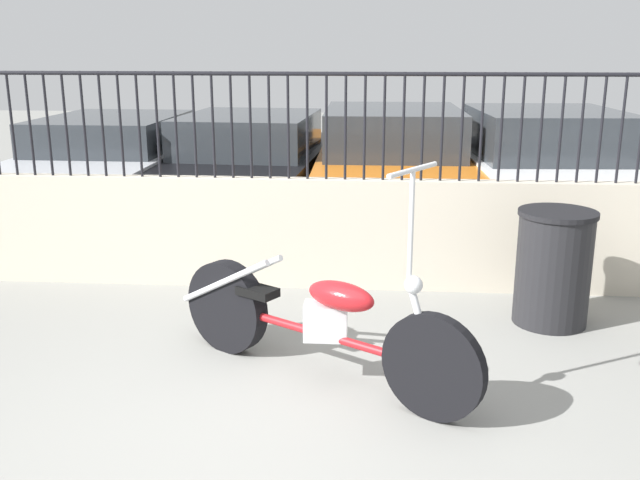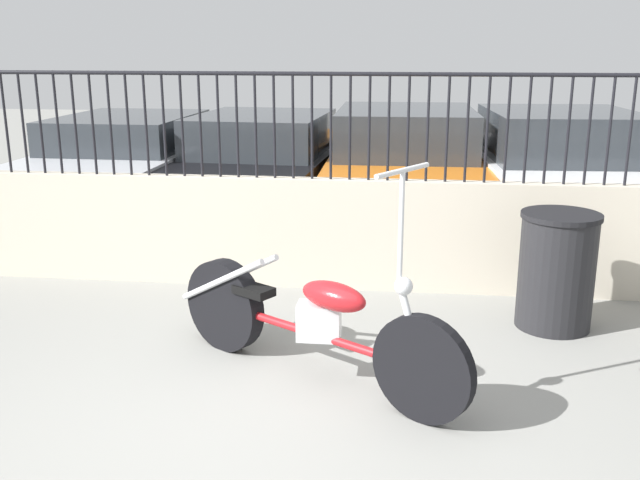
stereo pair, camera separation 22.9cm
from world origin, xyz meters
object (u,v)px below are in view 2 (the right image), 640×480
(trash_bin, at_px, (557,271))
(car_silver, at_px, (135,160))
(car_black, at_px, (266,161))
(car_orange, at_px, (404,162))
(car_white, at_px, (554,169))
(motorcycle_red, at_px, (298,319))

(trash_bin, relative_size, car_silver, 0.21)
(car_silver, relative_size, car_black, 1.04)
(car_orange, xyz_separation_m, car_white, (1.81, -0.40, 0.01))
(motorcycle_red, relative_size, car_black, 0.48)
(car_black, bearing_deg, car_silver, 93.58)
(motorcycle_red, relative_size, car_orange, 0.46)
(trash_bin, xyz_separation_m, car_orange, (-1.20, 3.78, 0.23))
(car_silver, bearing_deg, car_orange, -89.89)
(trash_bin, xyz_separation_m, car_black, (-3.04, 3.82, 0.19))
(trash_bin, bearing_deg, motorcycle_red, -149.77)
(motorcycle_red, relative_size, car_white, 0.49)
(car_black, distance_m, car_orange, 1.84)
(car_white, bearing_deg, car_black, 80.00)
(trash_bin, relative_size, car_white, 0.22)
(car_white, bearing_deg, car_silver, 82.28)
(car_silver, xyz_separation_m, car_orange, (3.66, -0.04, 0.04))
(motorcycle_red, xyz_separation_m, car_black, (-1.17, 4.91, 0.25))
(car_silver, bearing_deg, trash_bin, -127.40)
(trash_bin, relative_size, car_orange, 0.21)
(car_orange, bearing_deg, car_silver, 88.58)
(motorcycle_red, relative_size, car_silver, 0.47)
(car_silver, bearing_deg, car_white, -93.82)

